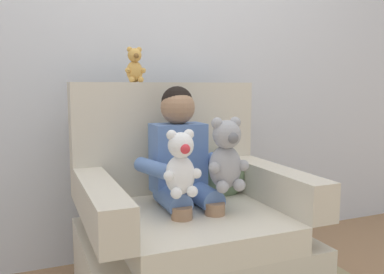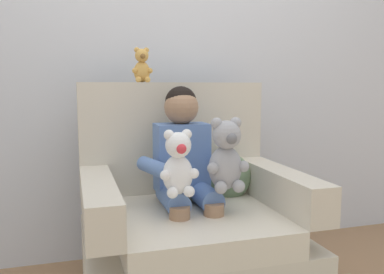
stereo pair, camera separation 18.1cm
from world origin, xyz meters
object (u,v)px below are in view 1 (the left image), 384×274
armchair (187,232)px  plush_white (181,165)px  plush_grey (226,156)px  plush_honey_on_backrest (135,66)px  seated_child (183,163)px  throw_pillow (221,176)px

armchair → plush_white: 0.43m
plush_grey → plush_honey_on_backrest: (-0.29, 0.48, 0.42)m
plush_grey → armchair: bearing=113.2°
seated_child → plush_honey_on_backrest: size_ratio=4.45×
armchair → seated_child: bearing=125.4°
armchair → plush_honey_on_backrest: 0.89m
seated_child → plush_honey_on_backrest: plush_honey_on_backrest is taller
armchair → plush_grey: size_ratio=3.20×
armchair → plush_grey: (0.13, -0.17, 0.40)m
throw_pillow → plush_grey: bearing=-112.5°
seated_child → plush_white: seated_child is taller
plush_grey → throw_pillow: (0.12, 0.28, -0.16)m
armchair → plush_grey: bearing=-52.5°
plush_white → seated_child: bearing=45.3°
seated_child → throw_pillow: 0.30m
plush_grey → plush_honey_on_backrest: bearing=107.1°
plush_white → throw_pillow: 0.47m
throw_pillow → armchair: bearing=-155.1°
throw_pillow → plush_white: bearing=-139.3°
plush_white → armchair: bearing=40.2°
armchair → throw_pillow: (0.24, 0.11, 0.23)m
plush_honey_on_backrest → throw_pillow: bearing=-33.2°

